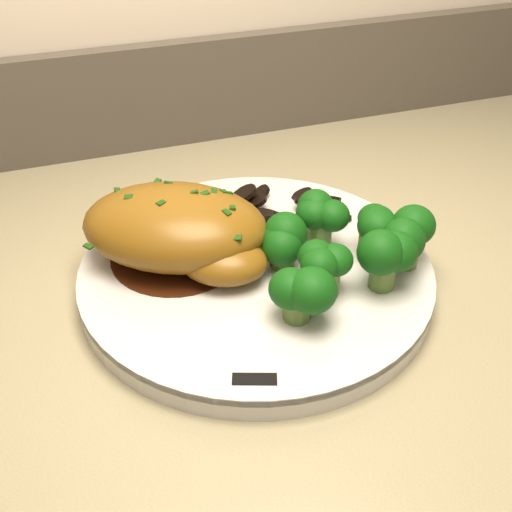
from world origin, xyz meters
name	(u,v)px	position (x,y,z in m)	size (l,w,h in m)	color
plate	(256,275)	(0.35, 1.70, 0.83)	(0.30, 0.30, 0.02)	silver
rim_accent_0	(378,223)	(0.48, 1.72, 0.84)	(0.03, 0.01, 0.00)	black
rim_accent_1	(136,222)	(0.27, 1.80, 0.84)	(0.03, 0.01, 0.00)	black
rim_accent_2	(255,380)	(0.31, 1.58, 0.84)	(0.03, 0.01, 0.00)	black
gravy_pool	(177,255)	(0.29, 1.74, 0.84)	(0.11, 0.11, 0.00)	#361609
chicken_breast	(180,230)	(0.30, 1.73, 0.87)	(0.19, 0.17, 0.06)	#8A5B17
mushroom_pile	(279,209)	(0.40, 1.77, 0.84)	(0.10, 0.08, 0.03)	black
broccoli_florets	(343,248)	(0.41, 1.67, 0.87)	(0.14, 0.11, 0.05)	#577531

